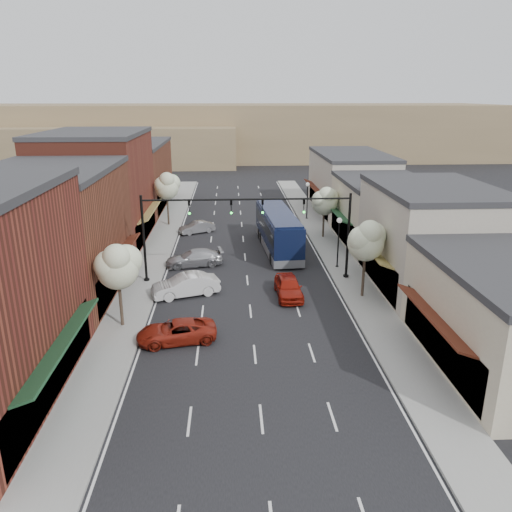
{
  "coord_description": "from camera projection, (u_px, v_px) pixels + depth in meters",
  "views": [
    {
      "loc": [
        -1.27,
        -29.48,
        14.25
      ],
      "look_at": [
        0.67,
        7.5,
        2.2
      ],
      "focal_mm": 35.0,
      "sensor_mm": 36.0,
      "label": 1
    }
  ],
  "objects": [
    {
      "name": "red_hatchback",
      "position": [
        288.0,
        287.0,
        36.6
      ],
      "size": [
        1.94,
        4.58,
        1.55
      ],
      "primitive_type": "imported",
      "rotation": [
        0.0,
        0.0,
        0.03
      ],
      "color": "maroon",
      "rests_on": "ground"
    },
    {
      "name": "bldg_left_midnear",
      "position": [
        51.0,
        233.0,
        36.01
      ],
      "size": [
        10.14,
        14.1,
        9.4
      ],
      "color": "brown",
      "rests_on": "ground"
    },
    {
      "name": "bldg_right_midnear",
      "position": [
        429.0,
        238.0,
        37.64
      ],
      "size": [
        9.14,
        12.1,
        7.9
      ],
      "color": "#ACA393",
      "rests_on": "ground"
    },
    {
      "name": "coach_bus",
      "position": [
        278.0,
        230.0,
        47.37
      ],
      "size": [
        3.54,
        12.48,
        3.77
      ],
      "rotation": [
        0.0,
        0.0,
        0.07
      ],
      "color": "#0C1533",
      "rests_on": "ground"
    },
    {
      "name": "bldg_left_midfar",
      "position": [
        98.0,
        188.0,
        49.08
      ],
      "size": [
        10.14,
        14.1,
        10.9
      ],
      "color": "maroon",
      "rests_on": "ground"
    },
    {
      "name": "parked_car_b",
      "position": [
        186.0,
        285.0,
        36.77
      ],
      "size": [
        5.24,
        3.2,
        1.63
      ],
      "primitive_type": "imported",
      "rotation": [
        0.0,
        0.0,
        -1.25
      ],
      "color": "silver",
      "rests_on": "ground"
    },
    {
      "name": "tree_right_far",
      "position": [
        325.0,
        200.0,
        50.59
      ],
      "size": [
        2.85,
        2.65,
        5.43
      ],
      "color": "#47382B",
      "rests_on": "ground"
    },
    {
      "name": "parked_car_a",
      "position": [
        176.0,
        331.0,
        29.96
      ],
      "size": [
        5.08,
        3.02,
        1.32
      ],
      "primitive_type": "imported",
      "rotation": [
        0.0,
        0.0,
        -1.39
      ],
      "color": "maroon",
      "rests_on": "ground"
    },
    {
      "name": "bldg_left_far",
      "position": [
        130.0,
        176.0,
        64.66
      ],
      "size": [
        10.14,
        18.1,
        8.4
      ],
      "color": "brown",
      "rests_on": "ground"
    },
    {
      "name": "sidewalk_right",
      "position": [
        326.0,
        241.0,
        50.43
      ],
      "size": [
        2.8,
        73.0,
        0.15
      ],
      "primitive_type": "cube",
      "color": "gray",
      "rests_on": "ground"
    },
    {
      "name": "curb_right",
      "position": [
        313.0,
        241.0,
        50.36
      ],
      "size": [
        0.25,
        73.0,
        0.17
      ],
      "primitive_type": "cube",
      "color": "gray",
      "rests_on": "ground"
    },
    {
      "name": "signal_mast_right",
      "position": [
        319.0,
        224.0,
        38.91
      ],
      "size": [
        8.22,
        0.46,
        7.0
      ],
      "color": "black",
      "rests_on": "ground"
    },
    {
      "name": "lamp_post_near",
      "position": [
        339.0,
        235.0,
        41.9
      ],
      "size": [
        0.44,
        0.44,
        4.44
      ],
      "color": "black",
      "rests_on": "ground"
    },
    {
      "name": "bldg_right_far",
      "position": [
        350.0,
        183.0,
        62.41
      ],
      "size": [
        9.14,
        16.1,
        7.4
      ],
      "color": "#ACA393",
      "rests_on": "ground"
    },
    {
      "name": "curb_left",
      "position": [
        173.0,
        243.0,
        49.66
      ],
      "size": [
        0.25,
        73.0,
        0.17
      ],
      "primitive_type": "cube",
      "color": "gray",
      "rests_on": "ground"
    },
    {
      "name": "lamp_post_far",
      "position": [
        307.0,
        195.0,
        58.51
      ],
      "size": [
        0.44,
        0.44,
        4.44
      ],
      "color": "black",
      "rests_on": "ground"
    },
    {
      "name": "signal_mast_left",
      "position": [
        174.0,
        225.0,
        38.35
      ],
      "size": [
        8.22,
        0.46,
        7.0
      ],
      "color": "black",
      "rests_on": "ground"
    },
    {
      "name": "sidewalk_left",
      "position": [
        159.0,
        244.0,
        49.59
      ],
      "size": [
        2.8,
        73.0,
        0.15
      ],
      "primitive_type": "cube",
      "color": "gray",
      "rests_on": "ground"
    },
    {
      "name": "parked_car_c",
      "position": [
        194.0,
        258.0,
        43.2
      ],
      "size": [
        5.24,
        2.9,
        1.44
      ],
      "primitive_type": "imported",
      "rotation": [
        0.0,
        0.0,
        -1.38
      ],
      "color": "#A2A2A7",
      "rests_on": "ground"
    },
    {
      "name": "tree_left_far",
      "position": [
        167.0,
        185.0,
        55.27
      ],
      "size": [
        2.85,
        2.65,
        6.13
      ],
      "color": "#47382B",
      "rests_on": "ground"
    },
    {
      "name": "hill_near",
      "position": [
        116.0,
        146.0,
        104.05
      ],
      "size": [
        50.0,
        20.0,
        8.0
      ],
      "primitive_type": "cube",
      "color": "#7A6647",
      "rests_on": "ground"
    },
    {
      "name": "tree_left_near",
      "position": [
        118.0,
        265.0,
        30.7
      ],
      "size": [
        2.85,
        2.65,
        5.69
      ],
      "color": "#47382B",
      "rests_on": "ground"
    },
    {
      "name": "parked_car_e",
      "position": [
        197.0,
        227.0,
        53.46
      ],
      "size": [
        4.02,
        2.89,
        1.26
      ],
      "primitive_type": "imported",
      "rotation": [
        0.0,
        0.0,
        -1.11
      ],
      "color": "gray",
      "rests_on": "ground"
    },
    {
      "name": "hill_far",
      "position": [
        235.0,
        131.0,
        116.08
      ],
      "size": [
        120.0,
        30.0,
        12.0
      ],
      "primitive_type": "cube",
      "color": "#7A6647",
      "rests_on": "ground"
    },
    {
      "name": "bldg_right_midfar",
      "position": [
        382.0,
        212.0,
        49.26
      ],
      "size": [
        9.14,
        12.1,
        6.4
      ],
      "color": "beige",
      "rests_on": "ground"
    },
    {
      "name": "ground",
      "position": [
        252.0,
        324.0,
        32.47
      ],
      "size": [
        160.0,
        160.0,
        0.0
      ],
      "primitive_type": "plane",
      "color": "black",
      "rests_on": "ground"
    },
    {
      "name": "tree_right_near",
      "position": [
        367.0,
        240.0,
        35.25
      ],
      "size": [
        2.85,
        2.65,
        5.95
      ],
      "color": "#47382B",
      "rests_on": "ground"
    }
  ]
}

